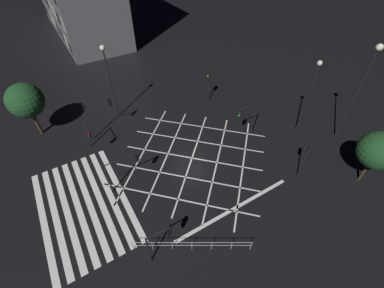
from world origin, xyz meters
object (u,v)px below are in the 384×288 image
object	(u,v)px
traffic_light_nw_main	(208,80)
street_lamp_east	(367,73)
traffic_light_sw_cross	(100,110)
street_lamp_west	(107,68)
traffic_light_median_south	(125,165)
traffic_light_median_north	(247,114)
street_tree_far	(379,150)
traffic_light_sw_main	(88,133)
street_tree_near	(25,101)
street_lamp_far	(311,87)
traffic_light_se_cross	(161,238)
traffic_light_ne_main	(306,153)
traffic_light_nw_cross	(209,81)

from	to	relation	value
traffic_light_nw_main	street_lamp_east	bearing A→B (deg)	30.31
traffic_light_sw_cross	street_lamp_west	xyz separation A→B (m)	(-2.49, 2.25, 2.97)
traffic_light_nw_main	traffic_light_median_south	world-z (taller)	traffic_light_nw_main
traffic_light_median_north	street_tree_far	size ratio (longest dim) A/B	0.77
traffic_light_median_north	street_tree_far	world-z (taller)	street_tree_far
traffic_light_nw_main	traffic_light_median_south	distance (m)	15.97
traffic_light_sw_main	street_lamp_west	xyz separation A→B (m)	(-4.73, 4.23, 3.59)
street_tree_near	street_tree_far	size ratio (longest dim) A/B	1.12
street_lamp_west	street_lamp_far	xyz separation A→B (m)	(13.03, 16.01, -0.55)
traffic_light_se_cross	street_tree_far	xyz separation A→B (m)	(3.17, 18.57, 1.39)
traffic_light_median_north	traffic_light_se_cross	bearing A→B (deg)	28.12
traffic_light_nw_main	street_lamp_west	distance (m)	11.94
traffic_light_se_cross	traffic_light_sw_cross	size ratio (longest dim) A/B	0.74
street_tree_far	traffic_light_median_south	bearing A→B (deg)	-119.69
traffic_light_median_south	street_lamp_far	size ratio (longest dim) A/B	0.43
street_lamp_west	street_lamp_east	bearing A→B (deg)	50.13
traffic_light_nw_main	traffic_light_ne_main	distance (m)	15.22
traffic_light_median_north	street_tree_near	size ratio (longest dim) A/B	0.69
street_lamp_east	traffic_light_median_north	bearing A→B (deg)	-121.08
traffic_light_sw_main	street_lamp_east	xyz separation A→B (m)	(11.16, 23.24, 5.00)
traffic_light_sw_cross	traffic_light_median_south	distance (m)	8.01
traffic_light_sw_main	street_tree_far	xyz separation A→B (m)	(16.20, 19.93, 1.14)
traffic_light_sw_cross	traffic_light_median_north	xyz separation A→B (m)	(8.19, 12.63, -0.20)
street_lamp_west	street_tree_near	xyz separation A→B (m)	(-1.36, -8.39, -1.96)
traffic_light_median_north	traffic_light_nw_main	bearing A→B (deg)	-95.40
traffic_light_sw_main	street_lamp_far	xyz separation A→B (m)	(8.30, 20.24, 3.05)
traffic_light_ne_main	street_lamp_west	distance (m)	21.04
traffic_light_median_north	street_lamp_east	world-z (taller)	street_lamp_east
traffic_light_median_south	street_lamp_east	distance (m)	22.88
traffic_light_median_north	traffic_light_median_south	distance (m)	13.03
traffic_light_nw_cross	street_lamp_west	xyz separation A→B (m)	(-2.79, -11.02, 3.34)
traffic_light_nw_cross	traffic_light_se_cross	distance (m)	20.42
traffic_light_ne_main	street_lamp_far	size ratio (longest dim) A/B	0.53
traffic_light_nw_main	street_lamp_far	world-z (taller)	street_lamp_far
traffic_light_median_north	street_lamp_west	distance (m)	15.23
street_tree_far	traffic_light_nw_cross	bearing A→B (deg)	-165.50
traffic_light_sw_cross	traffic_light_median_north	bearing A→B (deg)	-32.96
traffic_light_median_north	traffic_light_median_south	xyz separation A→B (m)	(-0.21, -13.02, -0.41)
traffic_light_sw_cross	street_tree_near	bearing A→B (deg)	147.87
street_tree_near	traffic_light_se_cross	bearing A→B (deg)	16.11
traffic_light_median_south	street_lamp_west	bearing A→B (deg)	75.84
traffic_light_nw_main	traffic_light_ne_main	world-z (taller)	traffic_light_ne_main
street_lamp_east	street_tree_far	size ratio (longest dim) A/B	1.88
traffic_light_sw_cross	street_lamp_far	bearing A→B (deg)	-29.98
street_lamp_east	street_tree_far	bearing A→B (deg)	-33.29
street_tree_near	traffic_light_nw_main	bearing A→B (deg)	78.99
traffic_light_ne_main	traffic_light_nw_main	bearing A→B (deg)	-0.53
street_lamp_east	street_lamp_west	xyz separation A→B (m)	(-15.89, -19.02, -1.40)
traffic_light_median_south	traffic_light_nw_main	bearing A→B (deg)	30.19
traffic_light_nw_cross	traffic_light_median_north	xyz separation A→B (m)	(7.89, -0.64, 0.17)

